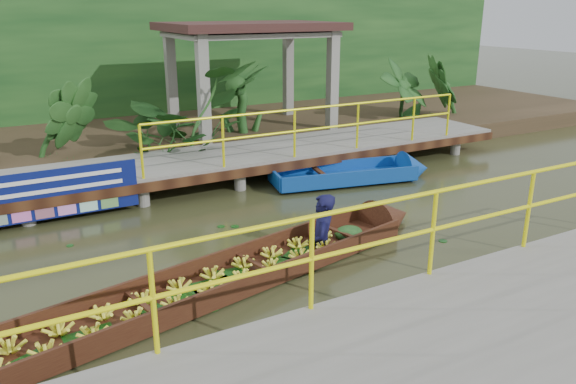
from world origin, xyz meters
TOP-DOWN VIEW (x-y plane):
  - ground at (0.00, 0.00)m, footprint 80.00×80.00m
  - land_strip at (0.00, 7.50)m, footprint 30.00×8.00m
  - far_dock at (0.02, 3.43)m, footprint 16.00×2.06m
  - near_dock at (1.00, -4.20)m, footprint 18.00×2.40m
  - pavilion at (3.00, 6.30)m, footprint 4.40×3.00m
  - foliage_backdrop at (0.00, 10.00)m, footprint 30.00×0.80m
  - vendor_boat at (-0.89, -1.06)m, footprint 8.47×2.57m
  - moored_blue_boat at (3.95, 1.88)m, footprint 3.67×1.61m
  - blue_banner at (-2.52, 2.48)m, footprint 2.75×0.04m
  - tropical_plants at (2.25, 5.30)m, footprint 14.59×1.59m

SIDE VIEW (x-z plane):
  - ground at x=0.00m, z-range 0.00..0.00m
  - moored_blue_boat at x=3.95m, z-range -0.27..0.58m
  - land_strip at x=0.00m, z-range 0.00..0.45m
  - vendor_boat at x=-0.89m, z-range -0.77..1.28m
  - near_dock at x=1.00m, z-range -0.56..1.16m
  - far_dock at x=0.02m, z-range -0.35..1.30m
  - blue_banner at x=-2.52m, z-range 0.13..0.99m
  - tropical_plants at x=2.25m, z-range 0.45..2.44m
  - foliage_backdrop at x=0.00m, z-range 0.00..4.00m
  - pavilion at x=3.00m, z-range 1.32..4.32m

